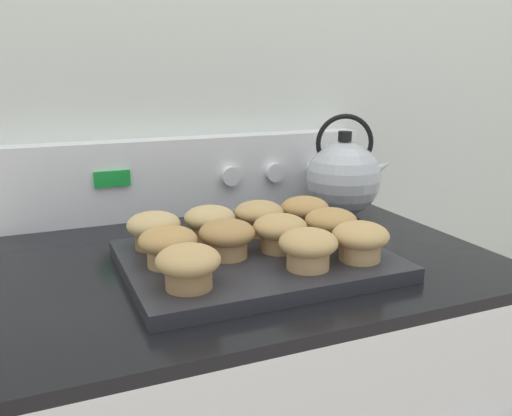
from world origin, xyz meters
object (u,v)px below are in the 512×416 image
Objects in this scene: muffin_pan at (255,260)px; muffin_r0_c2 at (308,247)px; muffin_r2_c0 at (154,228)px; muffin_r1_c1 at (227,237)px; muffin_r2_c2 at (259,216)px; muffin_r1_c2 at (280,231)px; muffin_r1_c0 at (168,245)px; muffin_r1_c3 at (331,224)px; muffin_r0_c3 at (360,240)px; muffin_r2_c1 at (210,222)px; muffin_r0_c0 at (188,265)px; tea_kettle at (344,177)px; muffin_r2_c3 at (305,211)px.

muffin_r0_c2 reaches higher than muffin_pan.
muffin_r1_c1 is at bearing -43.69° from muffin_r2_c0.
muffin_r1_c2 is at bearing -92.43° from muffin_r2_c2.
muffin_r1_c0 is at bearing -153.62° from muffin_r2_c2.
muffin_r1_c1 is 1.00× the size of muffin_r1_c2.
muffin_r2_c0 is at bearing 161.54° from muffin_r1_c3.
muffin_r0_c3 is 1.00× the size of muffin_r1_c1.
muffin_r0_c2 is 0.12m from muffin_r1_c3.
muffin_pan is 4.69× the size of muffin_r1_c1.
muffin_r0_c0 is at bearing -116.07° from muffin_r2_c1.
muffin_r1_c1 and muffin_r2_c0 have the same top height.
tea_kettle is (0.16, 0.30, 0.03)m from muffin_r0_c3.
tea_kettle is (0.24, 0.12, 0.03)m from muffin_r2_c2.
muffin_pan is 4.69× the size of muffin_r1_c2.
muffin_r1_c3 is 0.09m from muffin_r2_c3.
tea_kettle is (0.25, 0.21, 0.03)m from muffin_r1_c2.
muffin_r0_c0 is 0.32m from muffin_r2_c3.
muffin_r0_c0 is 0.09m from muffin_r1_c0.
muffin_r0_c2 is at bearing -63.91° from muffin_r2_c1.
muffin_pan is at bearing -33.25° from muffin_r2_c0.
muffin_r2_c1 is at bearing 132.39° from muffin_r1_c2.
muffin_pan is 4.69× the size of muffin_r0_c2.
muffin_r0_c0 reaches higher than muffin_pan.
muffin_r2_c1 is 0.09m from muffin_r2_c2.
muffin_r2_c1 is (0.09, 0.09, 0.00)m from muffin_r1_c0.
muffin_r0_c2 is at bearing -62.72° from muffin_pan.
muffin_r1_c2 is 0.13m from muffin_r2_c1.
muffin_r0_c3 is 1.00× the size of muffin_r2_c2.
muffin_r1_c3 is 0.40× the size of tea_kettle.
muffin_r0_c2 is at bearing 0.87° from muffin_r0_c0.
muffin_r0_c0 is at bearing -133.30° from muffin_r1_c1.
muffin_pan is 4.69× the size of muffin_r1_c3.
muffin_r2_c3 is at bearing -141.60° from tea_kettle.
tea_kettle reaches higher than muffin_r2_c1.
muffin_r1_c3 is at bearing -27.77° from muffin_r2_c1.
muffin_r0_c3 is (0.26, 0.00, 0.00)m from muffin_r0_c0.
muffin_r0_c0 and muffin_r0_c2 have the same top height.
muffin_r1_c1 reaches higher than muffin_pan.
muffin_r0_c2 and muffin_r2_c3 have the same top height.
muffin_r0_c3 is (0.09, 0.00, 0.00)m from muffin_r0_c2.
tea_kettle is at bearing 26.41° from muffin_r1_c0.
muffin_r2_c0 is (-0.09, 0.09, 0.00)m from muffin_r1_c1.
muffin_r1_c0 is 1.00× the size of muffin_r1_c3.
muffin_r2_c1 is at bearing 179.72° from muffin_r2_c2.
muffin_r1_c0 is 0.18m from muffin_r1_c2.
muffin_r0_c3 and muffin_r1_c0 have the same top height.
muffin_r1_c2 is 1.00× the size of muffin_r2_c1.
tea_kettle reaches higher than muffin_r0_c2.
muffin_r1_c0 and muffin_r1_c3 have the same top height.
muffin_pan is 0.11m from muffin_r2_c2.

